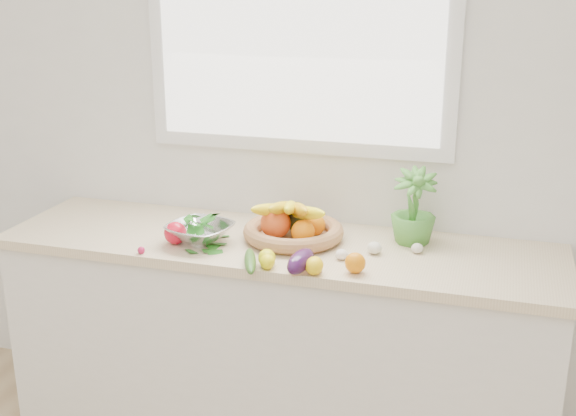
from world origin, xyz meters
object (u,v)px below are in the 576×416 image
(apple, at_px, (175,233))
(potted_herb, at_px, (414,208))
(fruit_basket, at_px, (293,226))
(colander_with_spinach, at_px, (200,228))
(eggplant, at_px, (301,261))
(cucumber, at_px, (250,261))

(apple, relative_size, potted_herb, 0.29)
(potted_herb, bearing_deg, apple, -162.20)
(fruit_basket, bearing_deg, colander_with_spinach, -156.30)
(eggplant, relative_size, cucumber, 0.81)
(potted_herb, bearing_deg, fruit_basket, -166.90)
(fruit_basket, xyz_separation_m, colander_with_spinach, (-0.34, -0.15, 0.01))
(eggplant, xyz_separation_m, fruit_basket, (-0.12, 0.30, 0.02))
(fruit_basket, relative_size, colander_with_spinach, 1.58)
(colander_with_spinach, bearing_deg, fruit_basket, 23.70)
(colander_with_spinach, bearing_deg, potted_herb, 17.72)
(cucumber, xyz_separation_m, potted_herb, (0.53, 0.42, 0.12))
(potted_herb, xyz_separation_m, colander_with_spinach, (-0.80, -0.26, -0.08))
(cucumber, bearing_deg, apple, 159.18)
(cucumber, height_order, fruit_basket, fruit_basket)
(cucumber, bearing_deg, eggplant, 4.04)
(cucumber, xyz_separation_m, colander_with_spinach, (-0.27, 0.17, 0.04))
(cucumber, height_order, colander_with_spinach, colander_with_spinach)
(eggplant, height_order, colander_with_spinach, colander_with_spinach)
(eggplant, bearing_deg, potted_herb, 50.02)
(apple, bearing_deg, fruit_basket, 22.61)
(potted_herb, height_order, fruit_basket, potted_herb)
(apple, height_order, eggplant, apple)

